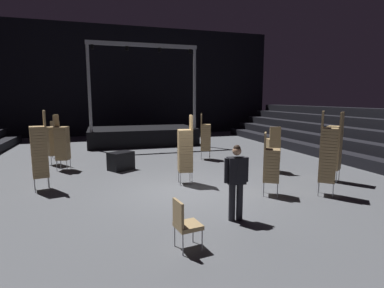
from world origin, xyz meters
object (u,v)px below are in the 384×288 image
chair_stack_mid_left (53,140)px  chair_stack_aisle_right (334,147)px  chair_stack_mid_centre (205,137)px  loose_chair_near_man (185,222)px  stage_riser (142,134)px  man_with_tie (236,178)px  chair_stack_rear_left (57,139)px  chair_stack_aisle_left (273,149)px  chair_stack_front_left (328,154)px  chair_stack_front_right (185,150)px  chair_stack_rear_right (39,151)px  equipment_road_case (121,161)px  chair_stack_rear_centre (62,143)px  chair_stack_mid_right (271,164)px

chair_stack_mid_left → chair_stack_aisle_right: size_ratio=0.89×
chair_stack_mid_centre → loose_chair_near_man: (-3.13, -7.77, -0.49)m
stage_riser → chair_stack_aisle_right: 11.45m
man_with_tie → chair_stack_aisle_right: 4.95m
chair_stack_mid_left → chair_stack_rear_left: chair_stack_mid_left is taller
chair_stack_mid_centre → chair_stack_aisle_left: size_ratio=1.20×
man_with_tie → chair_stack_front_left: 3.35m
chair_stack_front_right → chair_stack_mid_left: (-4.48, 4.31, -0.08)m
stage_riser → chair_stack_mid_left: bearing=-131.5°
chair_stack_aisle_right → chair_stack_rear_left: bearing=106.5°
stage_riser → chair_stack_front_right: 9.19m
stage_riser → chair_stack_rear_right: 9.57m
chair_stack_rear_left → equipment_road_case: (2.69, -3.52, -0.51)m
man_with_tie → chair_stack_front_left: chair_stack_front_left is taller
loose_chair_near_man → chair_stack_front_right: bearing=155.4°
man_with_tie → chair_stack_aisle_left: bearing=-126.9°
man_with_tie → chair_stack_aisle_left: (3.30, 3.84, -0.12)m
equipment_road_case → loose_chair_near_man: loose_chair_near_man is taller
chair_stack_aisle_right → chair_stack_rear_centre: bearing=117.9°
chair_stack_mid_left → loose_chair_near_man: size_ratio=2.17×
chair_stack_front_left → chair_stack_rear_centre: chair_stack_front_left is taller
chair_stack_mid_right → chair_stack_rear_centre: 7.84m
chair_stack_front_left → stage_riser: bearing=-119.9°
chair_stack_front_right → chair_stack_aisle_left: bearing=-73.6°
chair_stack_mid_centre → chair_stack_rear_left: size_ratio=1.20×
man_with_tie → chair_stack_rear_left: man_with_tie is taller
chair_stack_mid_left → chair_stack_rear_right: chair_stack_rear_right is taller
equipment_road_case → loose_chair_near_man: size_ratio=0.95×
chair_stack_mid_centre → chair_stack_rear_centre: (-5.95, -0.39, 0.04)m
chair_stack_rear_left → loose_chair_near_man: bearing=-66.0°
chair_stack_mid_left → chair_stack_rear_centre: (0.47, -1.12, 0.04)m
stage_riser → chair_stack_mid_centre: stage_riser is taller
stage_riser → chair_stack_aisle_left: bearing=-66.3°
chair_stack_rear_right → equipment_road_case: chair_stack_rear_right is taller
chair_stack_mid_centre → chair_stack_rear_left: chair_stack_mid_centre is taller
stage_riser → chair_stack_rear_right: (-4.16, -8.60, 0.62)m
chair_stack_aisle_right → chair_stack_mid_left: bearing=113.7°
stage_riser → chair_stack_rear_left: stage_riser is taller
chair_stack_front_right → chair_stack_mid_right: chair_stack_front_right is taller
chair_stack_rear_right → chair_stack_mid_right: bearing=-123.8°
chair_stack_mid_right → chair_stack_rear_centre: chair_stack_rear_centre is taller
loose_chair_near_man → equipment_road_case: bearing=177.0°
stage_riser → man_with_tie: size_ratio=3.62×
chair_stack_rear_left → chair_stack_rear_right: bearing=-81.8°
stage_riser → chair_stack_rear_centre: (-3.83, -5.98, 0.49)m
chair_stack_rear_right → chair_stack_aisle_left: chair_stack_rear_right is taller
chair_stack_rear_right → man_with_tie: bearing=-142.3°
chair_stack_front_left → chair_stack_aisle_left: (0.08, 2.95, -0.34)m
chair_stack_front_left → man_with_tie: bearing=-32.1°
chair_stack_mid_left → stage_riser: bearing=-71.1°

